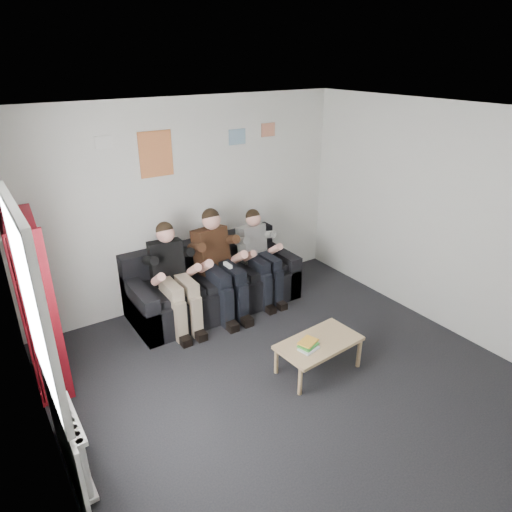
{
  "coord_description": "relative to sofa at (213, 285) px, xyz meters",
  "views": [
    {
      "loc": [
        -2.44,
        -2.79,
        3.17
      ],
      "look_at": [
        0.27,
        1.3,
        0.98
      ],
      "focal_mm": 32.0,
      "sensor_mm": 36.0,
      "label": 1
    }
  ],
  "objects": [
    {
      "name": "person_middle",
      "position": [
        0.0,
        -0.21,
        0.38
      ],
      "size": [
        0.43,
        0.92,
        1.39
      ],
      "rotation": [
        0.0,
        0.0,
        0.14
      ],
      "color": "#4E2A1A",
      "rests_on": "sofa"
    },
    {
      "name": "bookshelf",
      "position": [
        -2.17,
        -0.43,
        0.59
      ],
      "size": [
        0.27,
        0.82,
        1.81
      ],
      "rotation": [
        0.0,
        0.0,
        -0.08
      ],
      "color": "maroon",
      "rests_on": "ground"
    },
    {
      "name": "window",
      "position": [
        -2.31,
        -1.87,
        0.72
      ],
      "size": [
        0.05,
        1.3,
        2.36
      ],
      "color": "white",
      "rests_on": "room_shell"
    },
    {
      "name": "person_left",
      "position": [
        -0.63,
        -0.2,
        0.36
      ],
      "size": [
        0.4,
        0.86,
        1.34
      ],
      "rotation": [
        0.0,
        0.0,
        -0.15
      ],
      "color": "black",
      "rests_on": "sofa"
    },
    {
      "name": "game_cases",
      "position": [
        0.11,
        -1.87,
        0.07
      ],
      "size": [
        0.24,
        0.21,
        0.05
      ],
      "rotation": [
        0.0,
        0.0,
        0.21
      ],
      "color": "white",
      "rests_on": "coffee_table"
    },
    {
      "name": "room_shell",
      "position": [
        -0.08,
        -2.07,
        1.04
      ],
      "size": [
        5.0,
        5.0,
        5.0
      ],
      "color": "black",
      "rests_on": "ground"
    },
    {
      "name": "coffee_table",
      "position": [
        0.27,
        -1.85,
        0.01
      ],
      "size": [
        0.91,
        0.5,
        0.36
      ],
      "rotation": [
        0.0,
        0.0,
        0.08
      ],
      "color": "#D7B77C",
      "rests_on": "ground"
    },
    {
      "name": "poster_large",
      "position": [
        -0.48,
        0.41,
        1.74
      ],
      "size": [
        0.42,
        0.01,
        0.55
      ],
      "primitive_type": "cube",
      "color": "#DFB74F",
      "rests_on": "room_shell"
    },
    {
      "name": "poster_pink",
      "position": [
        1.17,
        0.41,
        1.89
      ],
      "size": [
        0.22,
        0.01,
        0.18
      ],
      "primitive_type": "cube",
      "color": "#E14687",
      "rests_on": "room_shell"
    },
    {
      "name": "poster_sign",
      "position": [
        -1.08,
        0.41,
        1.94
      ],
      "size": [
        0.2,
        0.01,
        0.14
      ],
      "primitive_type": "cube",
      "color": "white",
      "rests_on": "room_shell"
    },
    {
      "name": "poster_blue",
      "position": [
        0.67,
        0.41,
        1.84
      ],
      "size": [
        0.25,
        0.01,
        0.2
      ],
      "primitive_type": "cube",
      "color": "#3A8DC6",
      "rests_on": "room_shell"
    },
    {
      "name": "sofa",
      "position": [
        0.0,
        0.0,
        0.0
      ],
      "size": [
        2.25,
        0.92,
        0.87
      ],
      "color": "black",
      "rests_on": "ground"
    },
    {
      "name": "person_right",
      "position": [
        0.63,
        -0.2,
        0.33
      ],
      "size": [
        0.37,
        0.79,
        1.27
      ],
      "rotation": [
        0.0,
        0.0,
        0.1
      ],
      "color": "white",
      "rests_on": "sofa"
    },
    {
      "name": "radiator",
      "position": [
        -2.23,
        -1.87,
        0.04
      ],
      "size": [
        0.1,
        0.64,
        0.6
      ],
      "color": "silver",
      "rests_on": "ground"
    }
  ]
}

